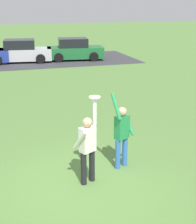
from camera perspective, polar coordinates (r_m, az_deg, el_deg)
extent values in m
plane|color=#567F3D|center=(8.06, -2.68, -12.40)|extent=(120.00, 120.00, 0.00)
cylinder|color=black|center=(7.88, -2.49, -9.74)|extent=(0.14, 0.14, 0.82)
cylinder|color=black|center=(8.03, -1.06, -9.16)|extent=(0.14, 0.14, 0.82)
cube|color=silver|center=(7.65, -1.82, -4.75)|extent=(0.42, 0.35, 0.60)
sphere|color=tan|center=(7.49, -1.85, -1.83)|extent=(0.23, 0.23, 0.23)
cylinder|color=silver|center=(7.50, -3.13, -4.87)|extent=(0.26, 0.46, 0.59)
cylinder|color=silver|center=(7.56, -0.58, 0.10)|extent=(0.09, 0.09, 0.66)
cylinder|color=#3366B7|center=(8.76, 4.63, -6.75)|extent=(0.14, 0.14, 0.82)
cylinder|color=#3366B7|center=(8.58, 3.44, -7.26)|extent=(0.14, 0.14, 0.82)
cube|color=#238447|center=(8.39, 4.15, -2.62)|extent=(0.42, 0.35, 0.60)
sphere|color=tan|center=(8.25, 4.22, 0.06)|extent=(0.23, 0.23, 0.23)
cylinder|color=#238447|center=(8.53, 5.20, -1.95)|extent=(0.26, 0.46, 0.59)
cylinder|color=#238447|center=(8.04, 3.15, 0.96)|extent=(0.21, 0.34, 0.65)
cylinder|color=white|center=(7.46, -0.59, 2.59)|extent=(0.26, 0.26, 0.02)
cylinder|color=black|center=(25.54, -16.56, 9.22)|extent=(0.68, 0.30, 0.66)
cube|color=#BCBCC1|center=(24.61, -12.93, 9.71)|extent=(4.30, 2.32, 0.80)
cube|color=black|center=(24.52, -13.41, 11.35)|extent=(2.29, 1.90, 0.64)
cylinder|color=black|center=(25.51, -9.92, 9.70)|extent=(0.68, 0.30, 0.66)
cylinder|color=black|center=(23.71, -9.89, 9.04)|extent=(0.68, 0.30, 0.66)
cylinder|color=black|center=(25.64, -15.68, 9.34)|extent=(0.68, 0.30, 0.66)
cylinder|color=black|center=(23.85, -16.07, 8.65)|extent=(0.68, 0.30, 0.66)
cube|color=#1E6633|center=(24.97, -3.99, 10.25)|extent=(4.30, 2.32, 0.80)
cube|color=black|center=(24.86, -4.37, 11.88)|extent=(2.29, 1.90, 0.64)
cylinder|color=black|center=(26.06, -1.36, 10.15)|extent=(0.68, 0.30, 0.66)
cylinder|color=black|center=(24.28, -0.72, 9.53)|extent=(0.68, 0.30, 0.66)
cylinder|color=black|center=(25.81, -7.04, 9.93)|extent=(0.68, 0.30, 0.66)
cylinder|color=black|center=(24.01, -6.80, 9.30)|extent=(0.68, 0.30, 0.66)
cube|color=#38383D|center=(24.73, -16.35, 8.19)|extent=(19.62, 6.40, 0.01)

